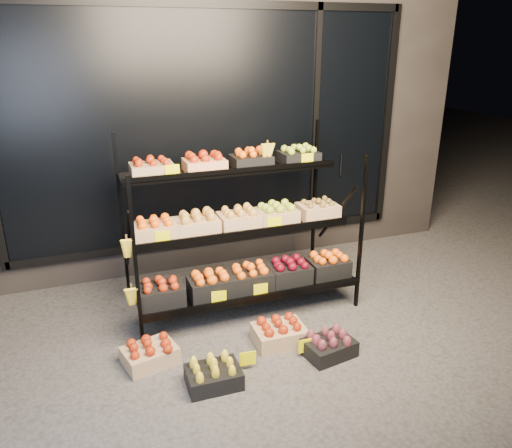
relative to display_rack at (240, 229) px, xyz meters
name	(u,v)px	position (x,y,z in m)	size (l,w,h in m)	color
ground	(264,335)	(0.02, -0.60, -0.79)	(24.00, 24.00, 0.00)	#514F4C
building	(188,100)	(0.02, 1.99, 0.96)	(6.00, 2.08, 3.50)	#2D2826
display_rack	(240,229)	(0.00, 0.00, 0.00)	(2.18, 1.02, 1.66)	black
tag_floor_a	(248,363)	(-0.28, -1.00, -0.73)	(0.13, 0.01, 0.12)	#F5EA00
tag_floor_b	(306,350)	(0.22, -1.00, -0.73)	(0.13, 0.01, 0.12)	#F5EA00
floor_crate_left	(150,353)	(-0.98, -0.65, -0.69)	(0.47, 0.39, 0.20)	tan
floor_crate_midleft	(214,374)	(-0.58, -1.09, -0.69)	(0.41, 0.30, 0.20)	black
floor_crate_midright	(279,332)	(0.10, -0.74, -0.69)	(0.44, 0.33, 0.21)	tan
floor_crate_right	(329,345)	(0.41, -1.05, -0.69)	(0.44, 0.35, 0.20)	black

